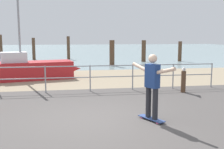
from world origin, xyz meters
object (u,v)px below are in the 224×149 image
sailboat (31,69)px  seagull (184,69)px  skateboarder (152,82)px  bollard_short (183,82)px  skateboard (151,119)px

sailboat → seagull: size_ratio=11.56×
skateboarder → seagull: skateboarder is taller
bollard_short → seagull: size_ratio=1.80×
sailboat → skateboard: (3.98, -7.35, -0.46)m
sailboat → seagull: bearing=-34.0°
sailboat → bollard_short: sailboat is taller
skateboarder → seagull: (2.26, 3.14, -0.10)m
bollard_short → skateboard: bearing=-125.7°
skateboarder → bollard_short: skateboarder is taller
skateboard → skateboarder: 0.95m
sailboat → skateboarder: (3.98, -7.35, 0.49)m
bollard_short → skateboarder: bearing=-125.7°
bollard_short → sailboat: bearing=146.2°
sailboat → skateboard: size_ratio=6.78×
skateboarder → bollard_short: bearing=54.3°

